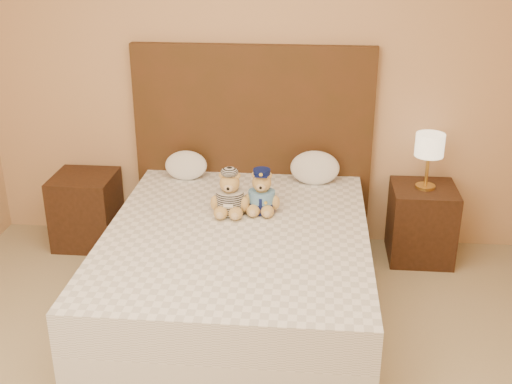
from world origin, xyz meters
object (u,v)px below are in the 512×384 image
bed (237,269)px  pillow_right (315,166)px  teddy_police (262,191)px  teddy_prisoner (230,193)px  nightstand_right (421,223)px  pillow_left (186,164)px  lamp (429,148)px  nightstand_left (87,210)px

bed → pillow_right: pillow_right is taller
teddy_police → teddy_prisoner: bearing=-164.6°
teddy_police → teddy_prisoner: size_ratio=0.99×
nightstand_right → teddy_police: teddy_police is taller
pillow_left → pillow_right: 0.94m
bed → nightstand_right: bearing=32.6°
teddy_police → pillow_right: size_ratio=0.83×
lamp → teddy_police: bearing=-155.4°
nightstand_left → nightstand_right: 2.50m
pillow_right → nightstand_right: bearing=-2.2°
bed → nightstand_right: same height
lamp → pillow_right: lamp is taller
nightstand_left → pillow_left: bearing=2.2°
bed → lamp: bearing=32.6°
nightstand_left → nightstand_right: bearing=0.0°
nightstand_right → pillow_left: 1.77m
nightstand_left → lamp: (2.50, 0.00, 0.57)m
pillow_left → teddy_police: bearing=-42.1°
nightstand_left → pillow_left: size_ratio=1.78×
lamp → nightstand_right: bearing=0.0°
nightstand_right → lamp: size_ratio=1.38×
teddy_police → teddy_prisoner: teddy_prisoner is taller
bed → pillow_left: size_ratio=6.47×
bed → teddy_police: bearing=65.8°
lamp → nightstand_left: bearing=180.0°
nightstand_right → teddy_police: size_ratio=1.89×
nightstand_left → teddy_prisoner: (1.18, -0.56, 0.42)m
teddy_police → pillow_left: size_ratio=0.94×
nightstand_right → pillow_right: size_ratio=1.56×
nightstand_right → lamp: bearing=180.0°
nightstand_left → nightstand_right: same height
pillow_left → pillow_right: pillow_right is taller
bed → lamp: size_ratio=5.00×
bed → pillow_right: size_ratio=5.69×
nightstand_right → teddy_prisoner: size_ratio=1.88×
lamp → teddy_prisoner: (-1.32, -0.56, -0.15)m
lamp → pillow_right: size_ratio=1.14×
teddy_prisoner → pillow_right: size_ratio=0.83×
nightstand_right → teddy_police: bearing=-155.4°
bed → nightstand_left: bearing=147.4°
nightstand_left → teddy_police: teddy_police is taller
bed → pillow_left: 1.03m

